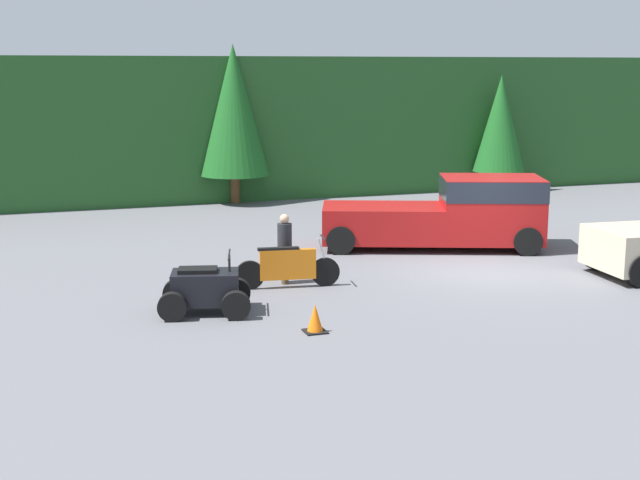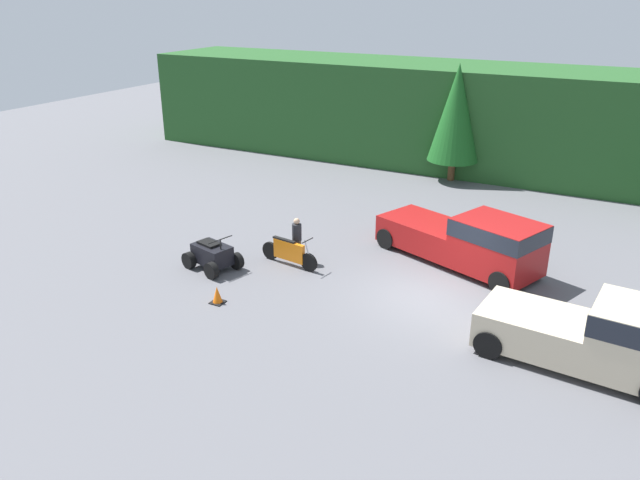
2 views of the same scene
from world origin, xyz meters
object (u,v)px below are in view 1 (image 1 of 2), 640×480
(rider_person, at_px, (285,246))
(traffic_cone, at_px, (315,319))
(dirt_bike, at_px, (288,267))
(quad_atv, at_px, (205,290))
(pickup_truck_red, at_px, (454,211))

(rider_person, distance_m, traffic_cone, 4.02)
(dirt_bike, xyz_separation_m, traffic_cone, (-0.53, -3.48, -0.23))
(quad_atv, xyz_separation_m, traffic_cone, (1.68, -2.00, -0.23))
(dirt_bike, height_order, quad_atv, quad_atv)
(pickup_truck_red, distance_m, quad_atv, 8.96)
(rider_person, bearing_deg, pickup_truck_red, 40.35)
(quad_atv, bearing_deg, rider_person, 54.87)
(pickup_truck_red, xyz_separation_m, traffic_cone, (-6.18, -6.27, -0.78))
(rider_person, bearing_deg, quad_atv, -122.34)
(dirt_bike, height_order, traffic_cone, dirt_bike)
(quad_atv, bearing_deg, traffic_cone, -35.21)
(pickup_truck_red, distance_m, rider_person, 6.06)
(quad_atv, distance_m, rider_person, 3.01)
(pickup_truck_red, bearing_deg, traffic_cone, -113.63)
(quad_atv, xyz_separation_m, rider_person, (2.28, 1.92, 0.40))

